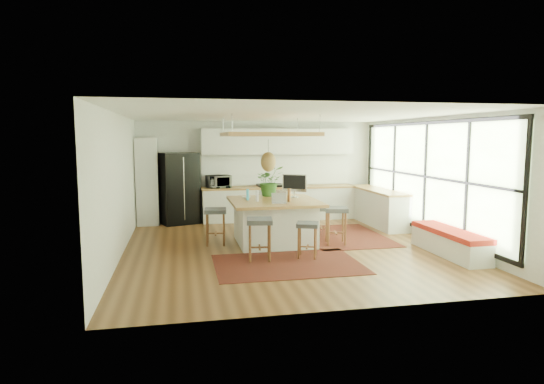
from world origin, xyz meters
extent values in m
plane|color=#502F17|center=(0.00, 0.00, 0.00)|extent=(7.00, 7.00, 0.00)
plane|color=white|center=(0.00, 0.00, 2.70)|extent=(7.00, 7.00, 0.00)
plane|color=silver|center=(0.00, 3.50, 1.35)|extent=(6.50, 0.00, 6.50)
plane|color=silver|center=(0.00, -3.50, 1.35)|extent=(6.50, 0.00, 6.50)
plane|color=silver|center=(-3.25, 0.00, 1.35)|extent=(0.00, 7.00, 7.00)
plane|color=silver|center=(3.25, 0.00, 1.35)|extent=(0.00, 7.00, 7.00)
cube|color=beige|center=(-2.95, 3.18, 1.12)|extent=(0.55, 0.60, 2.25)
cube|color=beige|center=(0.55, 3.18, 0.44)|extent=(4.20, 0.60, 0.88)
cube|color=olive|center=(0.55, 3.18, 0.90)|extent=(4.24, 0.64, 0.05)
cube|color=white|center=(0.55, 3.48, 1.35)|extent=(4.20, 0.02, 0.80)
cube|color=beige|center=(0.55, 3.32, 2.15)|extent=(4.20, 0.34, 0.70)
cube|color=beige|center=(2.93, 2.00, 0.44)|extent=(0.60, 2.50, 0.88)
cube|color=olive|center=(2.93, 2.00, 0.90)|extent=(0.64, 2.54, 0.05)
cube|color=black|center=(-0.27, -1.24, 0.01)|extent=(2.60, 1.80, 0.01)
cube|color=black|center=(1.54, 0.80, 0.01)|extent=(1.80, 2.60, 0.01)
imported|color=#A5A5AA|center=(-1.11, 3.15, 1.13)|extent=(0.67, 0.47, 0.41)
imported|color=#1E4C19|center=(-0.12, 1.13, 1.20)|extent=(0.66, 0.73, 0.54)
imported|color=white|center=(-0.70, 0.84, 0.95)|extent=(0.21, 0.21, 0.05)
cylinder|color=#39AFE5|center=(-0.71, 0.56, 1.03)|extent=(0.07, 0.07, 0.19)
cylinder|color=silver|center=(-0.56, 0.31, 1.03)|extent=(0.07, 0.07, 0.19)
cylinder|color=brown|center=(0.09, 0.16, 1.03)|extent=(0.07, 0.07, 0.19)
camera|label=1|loc=(-2.12, -8.93, 2.24)|focal=30.01mm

